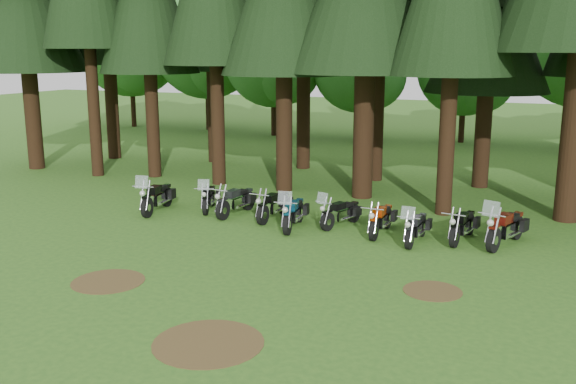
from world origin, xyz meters
name	(u,v)px	position (x,y,z in m)	size (l,w,h in m)	color
ground	(253,272)	(0.00, 0.00, 0.00)	(120.00, 120.00, 0.00)	#2F5F1E
decid_0	(132,46)	(-22.10, 25.26, 5.90)	(8.00, 7.78, 10.00)	black
decid_1	(209,47)	(-15.99, 25.76, 5.83)	(7.91, 7.69, 9.88)	black
decid_2	(276,60)	(-10.43, 24.78, 4.95)	(6.72, 6.53, 8.40)	black
decid_3	(363,68)	(-4.71, 25.13, 4.51)	(6.12, 5.95, 7.65)	black
decid_4	(469,71)	(1.58, 26.32, 4.37)	(5.93, 5.76, 7.41)	black
dirt_patch_0	(108,281)	(-3.00, -2.00, 0.01)	(1.80, 1.80, 0.01)	#4C3D1E
dirt_patch_1	(433,291)	(4.50, 0.50, 0.01)	(1.40, 1.40, 0.01)	#4C3D1E
dirt_patch_2	(208,343)	(1.00, -4.00, 0.01)	(2.20, 2.20, 0.01)	#4C3D1E
motorcycle_0	(157,198)	(-5.90, 4.35, 0.51)	(0.72, 2.42, 1.52)	black
motorcycle_1	(209,198)	(-4.34, 5.28, 0.44)	(0.99, 2.05, 1.32)	black
motorcycle_2	(236,202)	(-3.15, 5.09, 0.47)	(0.41, 2.25, 0.92)	black
motorcycle_3	(274,206)	(-1.69, 5.04, 0.46)	(0.36, 2.22, 0.90)	black
motorcycle_4	(293,214)	(-0.65, 4.25, 0.48)	(0.63, 2.31, 1.45)	black
motorcycle_5	(341,214)	(0.67, 5.07, 0.43)	(0.89, 2.01, 1.29)	black
motorcycle_6	(381,220)	(2.09, 4.72, 0.45)	(0.31, 2.18, 0.89)	black
motorcycle_7	(416,228)	(3.28, 4.25, 0.44)	(0.40, 2.10, 1.32)	black
motorcycle_8	(463,226)	(4.52, 4.97, 0.45)	(0.45, 2.16, 0.88)	black
motorcycle_9	(506,229)	(5.74, 4.96, 0.52)	(1.02, 2.44, 1.55)	black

